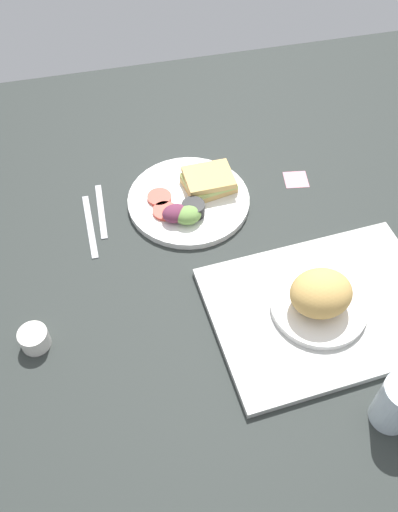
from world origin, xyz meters
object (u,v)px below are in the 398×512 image
(fork, at_px, (101,211))
(knife, at_px, (90,226))
(serving_tray, at_px, (325,308))
(espresso_cup, at_px, (34,339))
(bread_plate_near, at_px, (320,297))
(drinking_glass, at_px, (397,403))
(sticky_note, at_px, (296,179))
(plate_with_salad, at_px, (191,199))

(fork, height_order, knife, same)
(serving_tray, bearing_deg, espresso_cup, -5.62)
(espresso_cup, bearing_deg, serving_tray, 174.38)
(bread_plate_near, bearing_deg, drinking_glass, 101.68)
(sticky_note, bearing_deg, espresso_cup, 26.30)
(serving_tray, relative_size, knife, 2.37)
(serving_tray, relative_size, plate_with_salad, 1.59)
(espresso_cup, height_order, sticky_note, espresso_cup)
(plate_with_salad, distance_m, fork, 0.21)
(drinking_glass, bearing_deg, plate_with_salad, -68.95)
(fork, bearing_deg, serving_tray, 48.96)
(drinking_glass, distance_m, fork, 0.74)
(serving_tray, relative_size, espresso_cup, 8.04)
(plate_with_salad, xyz_separation_m, sticky_note, (-0.27, -0.02, -0.02))
(knife, bearing_deg, fork, 142.45)
(fork, bearing_deg, sticky_note, 91.43)
(drinking_glass, bearing_deg, fork, -54.57)
(sticky_note, bearing_deg, drinking_glass, 85.92)
(serving_tray, bearing_deg, sticky_note, -100.93)
(serving_tray, bearing_deg, drinking_glass, 97.00)
(drinking_glass, height_order, knife, drinking_glass)
(plate_with_salad, relative_size, drinking_glass, 2.56)
(plate_with_salad, distance_m, sticky_note, 0.27)
(serving_tray, bearing_deg, fork, -42.86)
(knife, relative_size, sticky_note, 3.39)
(plate_with_salad, height_order, drinking_glass, drinking_glass)
(drinking_glass, relative_size, fork, 0.65)
(serving_tray, height_order, fork, serving_tray)
(knife, height_order, sticky_note, knife)
(plate_with_salad, xyz_separation_m, fork, (0.21, -0.02, -0.01))
(serving_tray, xyz_separation_m, plate_with_salad, (0.19, -0.35, 0.01))
(bread_plate_near, distance_m, drinking_glass, 0.24)
(drinking_glass, xyz_separation_m, knife, (0.46, -0.56, -0.05))
(bread_plate_near, height_order, plate_with_salad, bread_plate_near)
(espresso_cup, distance_m, fork, 0.36)
(drinking_glass, height_order, sticky_note, drinking_glass)
(serving_tray, xyz_separation_m, knife, (0.43, -0.33, -0.01))
(bread_plate_near, relative_size, drinking_glass, 1.72)
(fork, distance_m, sticky_note, 0.47)
(bread_plate_near, xyz_separation_m, plate_with_salad, (0.18, -0.35, -0.04))
(bread_plate_near, xyz_separation_m, sticky_note, (-0.09, -0.37, -0.05))
(drinking_glass, xyz_separation_m, sticky_note, (-0.04, -0.60, -0.05))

